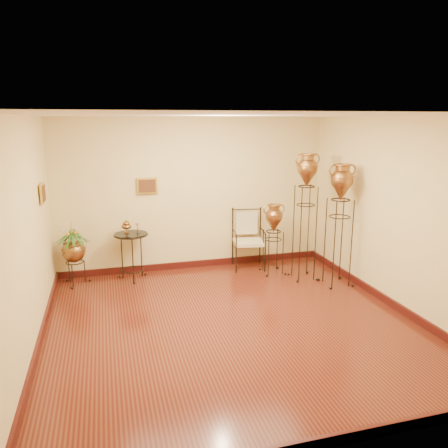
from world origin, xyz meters
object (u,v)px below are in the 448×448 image
object	(u,v)px
planter_urn	(74,248)
side_table	(132,255)
armchair	(249,240)
amphora_tall	(305,216)
amphora_mid	(339,224)

from	to	relation	value
planter_urn	side_table	bearing A→B (deg)	-1.09
armchair	planter_urn	bearing A→B (deg)	-171.04
armchair	side_table	world-z (taller)	armchair
amphora_tall	amphora_mid	bearing A→B (deg)	-44.84
amphora_tall	planter_urn	distance (m)	3.99
side_table	amphora_tall	bearing A→B (deg)	-14.29
side_table	amphora_mid	bearing A→B (deg)	-19.17
amphora_mid	armchair	world-z (taller)	amphora_mid
amphora_mid	armchair	size ratio (longest dim) A/B	1.88
side_table	armchair	bearing A→B (deg)	0.48
planter_urn	side_table	world-z (taller)	planter_urn
amphora_tall	planter_urn	xyz separation A→B (m)	(-3.88, 0.76, -0.50)
amphora_mid	side_table	xyz separation A→B (m)	(-3.34, 1.16, -0.62)
armchair	amphora_tall	bearing A→B (deg)	-35.89
amphora_tall	amphora_mid	distance (m)	0.60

